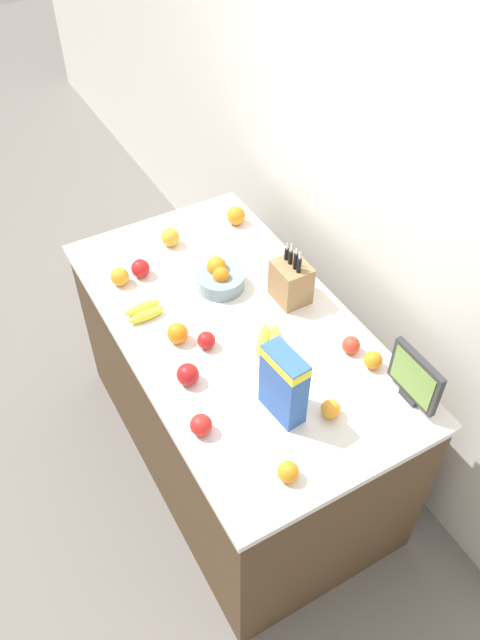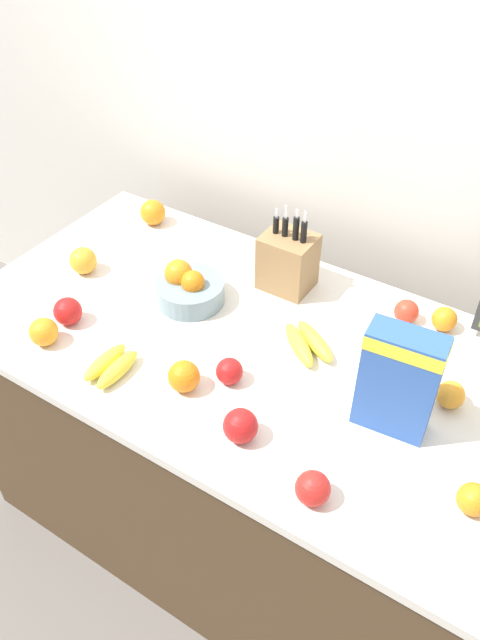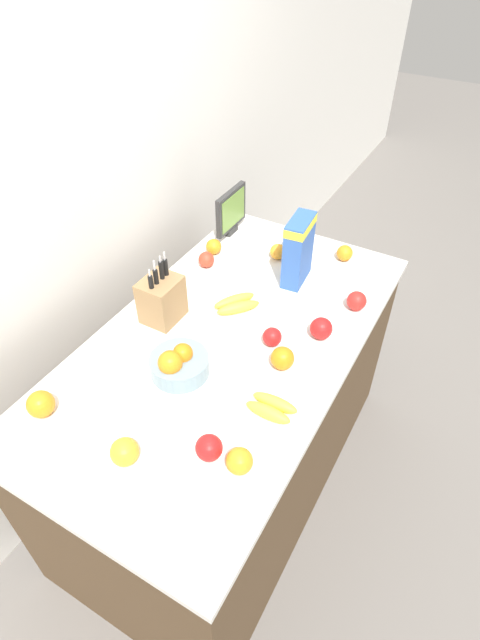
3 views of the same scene
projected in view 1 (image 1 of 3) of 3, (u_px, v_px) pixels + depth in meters
ground_plane at (236, 450)px, 3.14m from camera, size 14.00×14.00×0.00m
wall_back at (381, 195)px, 2.45m from camera, size 9.00×0.06×2.60m
counter at (235, 394)px, 2.82m from camera, size 1.65×0.89×0.91m
knife_block at (291, 281)px, 2.54m from camera, size 0.15×0.13×0.28m
small_monitor at (415, 378)px, 2.15m from camera, size 0.23×0.03×0.22m
cereal_box at (284, 382)px, 2.08m from camera, size 0.18×0.10×0.29m
fruit_bowl at (220, 278)px, 2.62m from camera, size 0.20×0.20×0.12m
banana_bunch_left at (269, 341)px, 2.40m from camera, size 0.19×0.17×0.04m
banana_bunch_right at (144, 311)px, 2.51m from camera, size 0.09×0.16×0.04m
apple_leftmost at (201, 425)px, 2.10m from camera, size 0.08×0.08×0.08m
apple_middle at (188, 374)px, 2.26m from camera, size 0.08×0.08×0.08m
apple_rightmost at (140, 268)px, 2.67m from camera, size 0.08×0.08×0.08m
apple_near_bananas at (206, 340)px, 2.38m from camera, size 0.07×0.07×0.07m
apple_front at (351, 345)px, 2.37m from camera, size 0.07×0.07×0.07m
orange_by_cereal at (373, 360)px, 2.31m from camera, size 0.07×0.07×0.07m
orange_back_center at (331, 409)px, 2.15m from camera, size 0.07×0.07×0.07m
orange_front_center at (170, 237)px, 2.82m from camera, size 0.09×0.09×0.09m
orange_mid_left at (288, 472)px, 1.98m from camera, size 0.07×0.07×0.07m
orange_front_left at (178, 333)px, 2.40m from camera, size 0.08×0.08×0.08m
orange_front_right at (120, 277)px, 2.64m from camera, size 0.08×0.08×0.08m
orange_mid_right at (236, 216)px, 2.94m from camera, size 0.09×0.09×0.09m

